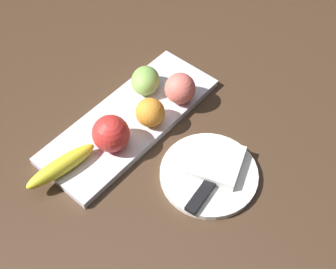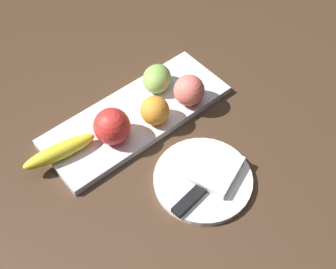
# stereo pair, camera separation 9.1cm
# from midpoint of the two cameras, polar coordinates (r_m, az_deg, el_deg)

# --- Properties ---
(ground_plane) EXTENTS (2.40, 2.40, 0.00)m
(ground_plane) POSITION_cam_midpoint_polar(r_m,az_deg,el_deg) (1.02, -9.91, 1.39)
(ground_plane) COLOR #412D1D
(fruit_tray) EXTENTS (0.45, 0.17, 0.02)m
(fruit_tray) POSITION_cam_midpoint_polar(r_m,az_deg,el_deg) (1.00, -7.51, 1.80)
(fruit_tray) COLOR silver
(fruit_tray) RESTS_ON ground_plane
(apple) EXTENTS (0.08, 0.08, 0.08)m
(apple) POSITION_cam_midpoint_polar(r_m,az_deg,el_deg) (0.92, -10.35, -0.06)
(apple) COLOR red
(apple) RESTS_ON fruit_tray
(banana) EXTENTS (0.17, 0.06, 0.04)m
(banana) POSITION_cam_midpoint_polar(r_m,az_deg,el_deg) (0.93, -16.65, -4.18)
(banana) COLOR yellow
(banana) RESTS_ON fruit_tray
(orange_near_apple) EXTENTS (0.07, 0.07, 0.07)m
(orange_near_apple) POSITION_cam_midpoint_polar(r_m,az_deg,el_deg) (0.96, -5.08, 2.75)
(orange_near_apple) COLOR orange
(orange_near_apple) RESTS_ON fruit_tray
(peach) EXTENTS (0.07, 0.07, 0.07)m
(peach) POSITION_cam_midpoint_polar(r_m,az_deg,el_deg) (1.00, -1.01, 5.94)
(peach) COLOR #E5695C
(peach) RESTS_ON fruit_tray
(grape_bunch) EXTENTS (0.10, 0.10, 0.06)m
(grape_bunch) POSITION_cam_midpoint_polar(r_m,az_deg,el_deg) (1.03, -5.35, 6.82)
(grape_bunch) COLOR #82B250
(grape_bunch) RESTS_ON fruit_tray
(dinner_plate) EXTENTS (0.21, 0.21, 0.01)m
(dinner_plate) POSITION_cam_midpoint_polar(r_m,az_deg,el_deg) (0.91, 2.55, -5.42)
(dinner_plate) COLOR white
(dinner_plate) RESTS_ON ground_plane
(folded_napkin) EXTENTS (0.13, 0.13, 0.02)m
(folded_napkin) POSITION_cam_midpoint_polar(r_m,az_deg,el_deg) (0.91, 3.62, -3.79)
(folded_napkin) COLOR white
(folded_napkin) RESTS_ON dinner_plate
(knife) EXTENTS (0.18, 0.04, 0.01)m
(knife) POSITION_cam_midpoint_polar(r_m,az_deg,el_deg) (0.88, 2.00, -7.47)
(knife) COLOR silver
(knife) RESTS_ON dinner_plate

